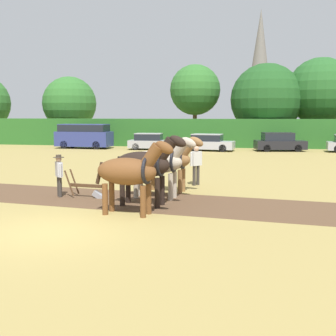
{
  "coord_description": "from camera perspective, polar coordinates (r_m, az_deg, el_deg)",
  "views": [
    {
      "loc": [
        5.22,
        -10.13,
        3.1
      ],
      "look_at": [
        2.24,
        5.31,
        1.1
      ],
      "focal_mm": 45.0,
      "sensor_mm": 36.0,
      "label": 1
    }
  ],
  "objects": [
    {
      "name": "parked_car_left",
      "position": [
        37.53,
        -2.43,
        3.57
      ],
      "size": [
        3.94,
        1.87,
        1.46
      ],
      "rotation": [
        0.0,
        0.0,
        0.04
      ],
      "color": "#9E9EA8",
      "rests_on": "ground"
    },
    {
      "name": "tree_center_left",
      "position": [
        45.37,
        3.69,
        10.49
      ],
      "size": [
        5.33,
        5.33,
        8.36
      ],
      "color": "brown",
      "rests_on": "ground"
    },
    {
      "name": "plow",
      "position": [
        16.08,
        -10.67,
        -2.85
      ],
      "size": [
        1.58,
        0.5,
        1.13
      ],
      "rotation": [
        0.0,
        0.0,
        -0.11
      ],
      "color": "#4C331E",
      "rests_on": "ground"
    },
    {
      "name": "tree_center",
      "position": [
        44.43,
        13.18,
        9.04
      ],
      "size": [
        7.23,
        7.23,
        8.26
      ],
      "color": "#4C3823",
      "rests_on": "ground"
    },
    {
      "name": "farmer_at_plow",
      "position": [
        16.41,
        -14.54,
        -0.62
      ],
      "size": [
        0.43,
        0.53,
        1.6
      ],
      "rotation": [
        0.0,
        0.0,
        0.64
      ],
      "color": "#38332D",
      "rests_on": "ground"
    },
    {
      "name": "parked_van",
      "position": [
        39.67,
        -11.31,
        4.29
      ],
      "size": [
        5.16,
        2.17,
        2.23
      ],
      "rotation": [
        0.0,
        0.0,
        -0.04
      ],
      "color": "navy",
      "rests_on": "ground"
    },
    {
      "name": "hedgerow",
      "position": [
        40.85,
        3.57,
        4.78
      ],
      "size": [
        68.89,
        1.45,
        2.69
      ],
      "primitive_type": "cube",
      "color": "#286023",
      "rests_on": "ground"
    },
    {
      "name": "draft_horse_lead_left",
      "position": [
        13.03,
        -5.17,
        -0.49
      ],
      "size": [
        2.65,
        1.1,
        2.4
      ],
      "rotation": [
        0.0,
        0.0,
        -0.11
      ],
      "color": "brown",
      "rests_on": "ground"
    },
    {
      "name": "tree_left",
      "position": [
        49.86,
        -13.19,
        8.5
      ],
      "size": [
        6.08,
        6.08,
        7.4
      ],
      "color": "brown",
      "rests_on": "ground"
    },
    {
      "name": "parked_car_center",
      "position": [
        37.2,
        14.84,
        3.4
      ],
      "size": [
        4.46,
        2.56,
        1.58
      ],
      "rotation": [
        0.0,
        0.0,
        0.18
      ],
      "color": "black",
      "rests_on": "ground"
    },
    {
      "name": "tree_center_right",
      "position": [
        45.65,
        19.95,
        9.75
      ],
      "size": [
        6.7,
        6.7,
        8.79
      ],
      "color": "#423323",
      "rests_on": "ground"
    },
    {
      "name": "ground_plane",
      "position": [
        11.81,
        -15.91,
        -8.26
      ],
      "size": [
        240.0,
        240.0,
        0.0
      ],
      "primitive_type": "plane",
      "color": "#998447"
    },
    {
      "name": "farmer_beside_team",
      "position": [
        18.52,
        3.84,
        0.77
      ],
      "size": [
        0.48,
        0.56,
        1.74
      ],
      "rotation": [
        0.0,
        0.0,
        -0.68
      ],
      "color": "#38332D",
      "rests_on": "ground"
    },
    {
      "name": "plowed_furrow_strip",
      "position": [
        17.54,
        -18.45,
        -3.3
      ],
      "size": [
        34.09,
        7.16,
        0.01
      ],
      "primitive_type": "cube",
      "rotation": [
        0.0,
        0.0,
        -0.11
      ],
      "color": "brown",
      "rests_on": "ground"
    },
    {
      "name": "church_spire",
      "position": [
        66.1,
        12.31,
        12.85
      ],
      "size": [
        2.86,
        2.86,
        18.59
      ],
      "color": "gray",
      "rests_on": "ground"
    },
    {
      "name": "parked_car_center_left",
      "position": [
        36.36,
        5.54,
        3.43
      ],
      "size": [
        4.36,
        2.25,
        1.45
      ],
      "rotation": [
        0.0,
        0.0,
        -0.12
      ],
      "color": "#A8A8B2",
      "rests_on": "ground"
    },
    {
      "name": "draft_horse_lead_right",
      "position": [
        14.28,
        -3.09,
        0.46
      ],
      "size": [
        2.68,
        1.14,
        2.5
      ],
      "rotation": [
        0.0,
        0.0,
        -0.11
      ],
      "color": "black",
      "rests_on": "ground"
    },
    {
      "name": "draft_horse_trail_left",
      "position": [
        15.56,
        -1.36,
        0.81
      ],
      "size": [
        2.75,
        1.11,
        2.37
      ],
      "rotation": [
        0.0,
        0.0,
        -0.11
      ],
      "color": "#B2A38E",
      "rests_on": "ground"
    },
    {
      "name": "draft_horse_trail_right",
      "position": [
        16.85,
        0.11,
        1.15
      ],
      "size": [
        2.68,
        1.09,
        2.32
      ],
      "rotation": [
        0.0,
        0.0,
        -0.11
      ],
      "color": "brown",
      "rests_on": "ground"
    }
  ]
}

